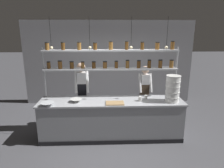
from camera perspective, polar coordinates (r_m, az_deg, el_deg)
ground_plane at (r=5.01m, az=-0.19°, el=-14.66°), size 40.00×40.00×0.00m
back_wall at (r=6.89m, az=-0.93°, el=6.04°), size 5.72×0.12×2.82m
prep_counter at (r=4.80m, az=-0.19°, el=-9.90°), size 3.32×0.76×0.92m
spice_shelf_unit at (r=4.74m, az=-0.19°, el=6.50°), size 3.20×0.28×2.25m
chef_left at (r=5.20m, az=-8.59°, el=-1.84°), size 0.39×0.31×1.71m
chef_center at (r=5.48m, az=9.25°, el=-1.94°), size 0.37×0.29×1.58m
container_stack at (r=4.66m, az=16.95°, el=-1.29°), size 0.32×0.32×0.60m
cutting_board at (r=4.42m, az=0.82°, el=-5.47°), size 0.40×0.26×0.02m
prep_bowl_near_left at (r=4.49m, az=-17.95°, el=-5.55°), size 0.29×0.29×0.08m
prep_bowl_center_front at (r=4.59m, az=-10.16°, el=-4.63°), size 0.27×0.27×0.07m
serving_cup_front at (r=4.61m, az=8.04°, el=-4.19°), size 0.08×0.08×0.11m
serving_cup_by_board at (r=4.79m, az=9.65°, el=-3.66°), size 0.07×0.07×0.09m
pendant_light_row at (r=4.37m, az=-0.58°, el=10.79°), size 2.55×0.07×0.68m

